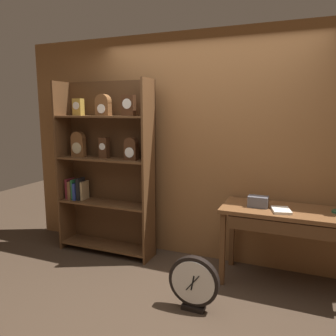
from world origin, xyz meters
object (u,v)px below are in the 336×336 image
object	(u,v)px
bookshelf	(104,167)
toolbox_small	(258,202)
open_repair_manual	(281,210)
workbench	(294,220)
round_clock_large	(194,283)

from	to	relation	value
bookshelf	toolbox_small	xyz separation A→B (m)	(1.82, -0.06, -0.23)
open_repair_manual	workbench	bearing A→B (deg)	18.12
open_repair_manual	round_clock_large	world-z (taller)	open_repair_manual
bookshelf	open_repair_manual	bearing A→B (deg)	-3.85
round_clock_large	workbench	bearing A→B (deg)	43.60
bookshelf	round_clock_large	size ratio (longest dim) A/B	4.23
toolbox_small	round_clock_large	xyz separation A→B (m)	(-0.42, -0.73, -0.59)
workbench	toolbox_small	world-z (taller)	toolbox_small
workbench	open_repair_manual	xyz separation A→B (m)	(-0.12, -0.08, 0.11)
toolbox_small	open_repair_manual	distance (m)	0.24
bookshelf	toolbox_small	bearing A→B (deg)	-1.99
bookshelf	workbench	distance (m)	2.20
toolbox_small	round_clock_large	distance (m)	1.03
workbench	toolbox_small	bearing A→B (deg)	-179.76
workbench	open_repair_manual	bearing A→B (deg)	-147.43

